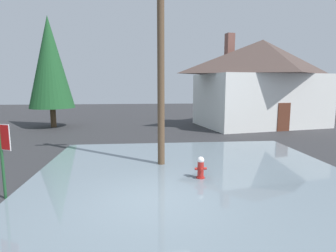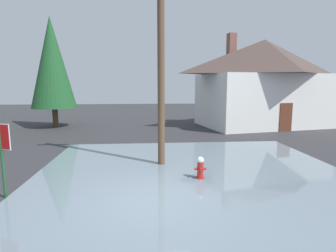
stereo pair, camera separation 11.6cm
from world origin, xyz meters
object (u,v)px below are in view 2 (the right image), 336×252
(house, at_px, (263,82))
(utility_pole, at_px, (161,39))
(pine_tree_mid_left, at_px, (52,63))
(fire_hydrant, at_px, (200,169))
(stop_sign_near, at_px, (1,145))

(house, bearing_deg, utility_pole, -129.85)
(pine_tree_mid_left, bearing_deg, house, -2.23)
(utility_pole, bearing_deg, house, 50.15)
(fire_hydrant, bearing_deg, stop_sign_near, -170.15)
(stop_sign_near, distance_m, utility_pole, 6.53)
(utility_pole, height_order, house, utility_pole)
(stop_sign_near, xyz_separation_m, utility_pole, (4.73, 2.89, 3.45))
(stop_sign_near, distance_m, pine_tree_mid_left, 14.54)
(house, relative_size, pine_tree_mid_left, 1.31)
(pine_tree_mid_left, bearing_deg, fire_hydrant, -55.39)
(fire_hydrant, height_order, utility_pole, utility_pole)
(stop_sign_near, height_order, fire_hydrant, stop_sign_near)
(utility_pole, xyz_separation_m, pine_tree_mid_left, (-7.61, 10.97, -0.12))
(fire_hydrant, distance_m, house, 14.59)
(fire_hydrant, distance_m, pine_tree_mid_left, 16.21)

